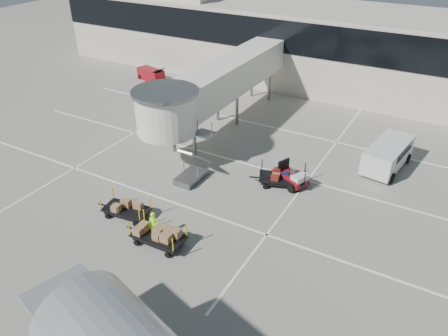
{
  "coord_description": "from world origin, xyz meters",
  "views": [
    {
      "loc": [
        13.89,
        -17.15,
        16.88
      ],
      "look_at": [
        1.51,
        4.68,
        2.0
      ],
      "focal_mm": 35.0,
      "sensor_mm": 36.0,
      "label": 1
    }
  ],
  "objects_px": {
    "ground_worker": "(154,225)",
    "belt_loader": "(151,75)",
    "box_cart_near": "(161,236)",
    "baggage_tug": "(291,177)",
    "box_cart_far": "(126,210)",
    "suitcase_cart": "(283,178)",
    "minivan": "(389,153)"
  },
  "relations": [
    {
      "from": "ground_worker",
      "to": "belt_loader",
      "type": "height_order",
      "value": "ground_worker"
    },
    {
      "from": "box_cart_near",
      "to": "ground_worker",
      "type": "distance_m",
      "value": 0.86
    },
    {
      "from": "ground_worker",
      "to": "belt_loader",
      "type": "distance_m",
      "value": 28.22
    },
    {
      "from": "baggage_tug",
      "to": "box_cart_far",
      "type": "xyz_separation_m",
      "value": [
        -7.67,
        -8.66,
        -0.1
      ]
    },
    {
      "from": "baggage_tug",
      "to": "suitcase_cart",
      "type": "relative_size",
      "value": 0.69
    },
    {
      "from": "box_cart_near",
      "to": "box_cart_far",
      "type": "bearing_deg",
      "value": 161.12
    },
    {
      "from": "minivan",
      "to": "suitcase_cart",
      "type": "bearing_deg",
      "value": -125.29
    },
    {
      "from": "ground_worker",
      "to": "belt_loader",
      "type": "xyz_separation_m",
      "value": [
        -17.42,
        22.19,
        -0.21
      ]
    },
    {
      "from": "minivan",
      "to": "box_cart_far",
      "type": "bearing_deg",
      "value": -123.81
    },
    {
      "from": "baggage_tug",
      "to": "box_cart_far",
      "type": "distance_m",
      "value": 11.57
    },
    {
      "from": "suitcase_cart",
      "to": "ground_worker",
      "type": "relative_size",
      "value": 2.31
    },
    {
      "from": "box_cart_near",
      "to": "ground_worker",
      "type": "height_order",
      "value": "ground_worker"
    },
    {
      "from": "box_cart_far",
      "to": "baggage_tug",
      "type": "bearing_deg",
      "value": 41.3
    },
    {
      "from": "baggage_tug",
      "to": "suitcase_cart",
      "type": "height_order",
      "value": "baggage_tug"
    },
    {
      "from": "baggage_tug",
      "to": "suitcase_cart",
      "type": "xyz_separation_m",
      "value": [
        -0.47,
        -0.32,
        -0.05
      ]
    },
    {
      "from": "box_cart_far",
      "to": "ground_worker",
      "type": "distance_m",
      "value": 2.94
    },
    {
      "from": "box_cart_near",
      "to": "belt_loader",
      "type": "xyz_separation_m",
      "value": [
        -18.17,
        22.55,
        0.04
      ]
    },
    {
      "from": "baggage_tug",
      "to": "box_cart_far",
      "type": "height_order",
      "value": "baggage_tug"
    },
    {
      "from": "suitcase_cart",
      "to": "ground_worker",
      "type": "bearing_deg",
      "value": -135.49
    },
    {
      "from": "box_cart_far",
      "to": "minivan",
      "type": "bearing_deg",
      "value": 40.86
    },
    {
      "from": "baggage_tug",
      "to": "minivan",
      "type": "distance_m",
      "value": 8.01
    },
    {
      "from": "box_cart_near",
      "to": "belt_loader",
      "type": "height_order",
      "value": "belt_loader"
    },
    {
      "from": "suitcase_cart",
      "to": "box_cart_near",
      "type": "xyz_separation_m",
      "value": [
        -3.65,
        -9.44,
        0.07
      ]
    },
    {
      "from": "box_cart_near",
      "to": "ground_worker",
      "type": "bearing_deg",
      "value": 152.63
    },
    {
      "from": "baggage_tug",
      "to": "belt_loader",
      "type": "relative_size",
      "value": 0.73
    },
    {
      "from": "suitcase_cart",
      "to": "minivan",
      "type": "xyz_separation_m",
      "value": [
        5.88,
        6.2,
        0.67
      ]
    },
    {
      "from": "ground_worker",
      "to": "suitcase_cart",
      "type": "bearing_deg",
      "value": 35.98
    },
    {
      "from": "baggage_tug",
      "to": "belt_loader",
      "type": "height_order",
      "value": "belt_loader"
    },
    {
      "from": "baggage_tug",
      "to": "box_cart_near",
      "type": "relative_size",
      "value": 0.71
    },
    {
      "from": "box_cart_far",
      "to": "suitcase_cart",
      "type": "bearing_deg",
      "value": 42.0
    },
    {
      "from": "box_cart_near",
      "to": "box_cart_far",
      "type": "relative_size",
      "value": 1.05
    },
    {
      "from": "box_cart_near",
      "to": "minivan",
      "type": "distance_m",
      "value": 18.32
    }
  ]
}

